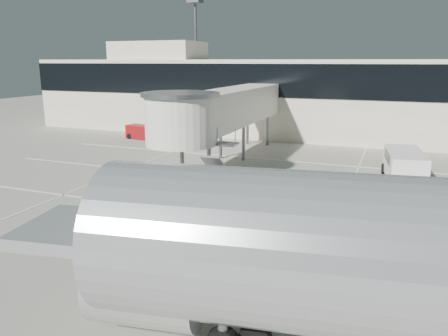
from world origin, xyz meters
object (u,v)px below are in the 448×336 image
Objects in this scene: baggage_tug at (272,185)px; minivan at (404,163)px; suitcase_cart at (377,208)px; box_cart_far at (125,196)px; belt_loader at (144,132)px; ground_worker at (230,236)px; box_cart_near at (201,240)px.

baggage_tug is 9.52m from minivan.
box_cart_far is at bearing 169.98° from suitcase_cart.
minivan reaches higher than belt_loader.
suitcase_cart is at bearing -25.10° from belt_loader.
suitcase_cart is 9.01m from ground_worker.
belt_loader is (-23.52, 15.59, 0.24)m from suitcase_cart.
box_cart_near is at bearing -87.81° from baggage_tug.
minivan is at bearing 58.07° from suitcase_cart.
suitcase_cart is 0.83× the size of belt_loader.
belt_loader is at bearing 147.80° from baggage_tug.
minivan reaches higher than suitcase_cart.
box_cart_far is 1.97× the size of ground_worker.
baggage_tug is 0.61× the size of box_cart_near.
box_cart_far is 0.86× the size of belt_loader.
baggage_tug is 9.41m from ground_worker.
box_cart_near is at bearing -156.23° from suitcase_cart.
suitcase_cart is 9.85m from box_cart_near.
box_cart_far is 21.27m from belt_loader.
baggage_tug is at bearing 94.41° from box_cart_near.
belt_loader is at bearing 156.01° from minivan.
baggage_tug is 0.40× the size of minivan.
ground_worker is at bearing -150.22° from suitcase_cart.
ground_worker is at bearing -120.88° from minivan.
minivan is (8.01, 15.23, 0.70)m from box_cart_near.
belt_loader reaches higher than baggage_tug.
ground_worker is at bearing -43.10° from belt_loader.
box_cart_near reaches higher than baggage_tug.
box_cart_near is 17.23m from minivan.
ground_worker is (1.30, 0.01, 0.35)m from box_cart_near.
ground_worker is 0.44× the size of belt_loader.
minivan reaches higher than box_cart_near.
box_cart_near is (-6.75, -7.17, 0.07)m from suitcase_cart.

